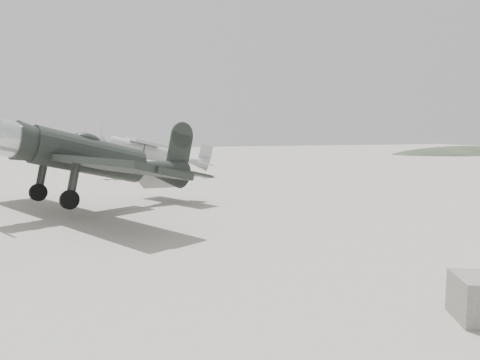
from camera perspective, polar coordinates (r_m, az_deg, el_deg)
name	(u,v)px	position (r m, az deg, el deg)	size (l,w,h in m)	color
ground	(242,232)	(16.47, 0.20, -6.33)	(160.00, 160.00, 0.00)	gray
hill_northeast	(471,154)	(78.16, 26.32, 2.90)	(32.00, 16.00, 5.20)	#2A3224
lowwing_monoplane	(98,158)	(21.39, -16.87, 2.53)	(10.40, 13.03, 4.36)	black
highwing_monoplane	(152,149)	(35.91, -10.69, 3.74)	(8.47, 11.89, 3.39)	#929497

